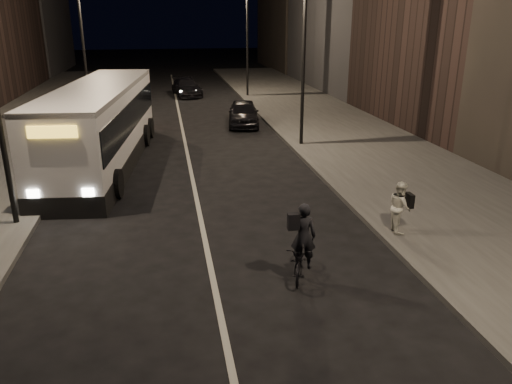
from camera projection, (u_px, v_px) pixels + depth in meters
name	position (u px, v px, depth m)	size (l,w,h in m)	color
ground	(212.00, 273.00, 12.57)	(180.00, 180.00, 0.00)	black
sidewalk_right	(343.00, 134.00, 26.96)	(7.00, 70.00, 0.16)	#3D3D3A
sidewalk_left	(8.00, 148.00, 24.07)	(7.00, 70.00, 0.16)	#3D3D3A
streetlight_right_mid	(299.00, 33.00, 22.80)	(1.20, 0.44, 8.12)	black
streetlight_right_far	(244.00, 26.00, 37.63)	(1.20, 0.44, 8.12)	black
streetlight_left_far	(86.00, 29.00, 30.26)	(1.20, 0.44, 8.12)	black
city_bus	(101.00, 122.00, 21.18)	(4.01, 12.81, 3.40)	white
cyclist_on_bicycle	(301.00, 252.00, 12.18)	(1.14, 1.84, 2.01)	black
pedestrian_woman	(400.00, 207.00, 14.38)	(0.74, 0.57, 1.52)	beige
car_near	(243.00, 113.00, 29.16)	(1.72, 4.29, 1.46)	black
car_mid	(128.00, 91.00, 37.80)	(1.55, 4.44, 1.46)	#313234
car_far	(187.00, 87.00, 39.94)	(1.91, 4.69, 1.36)	black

